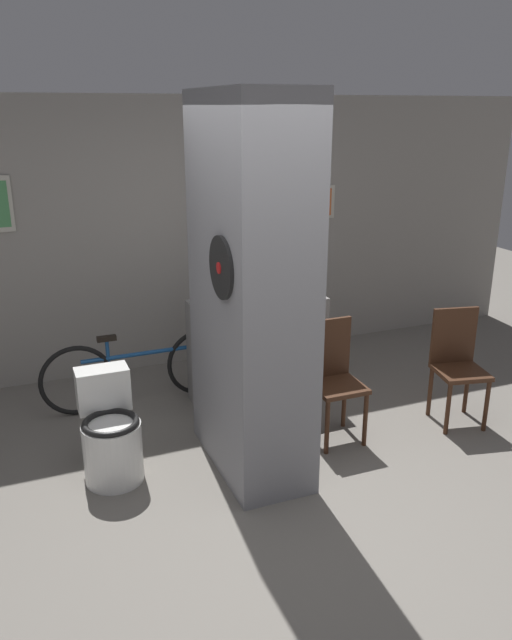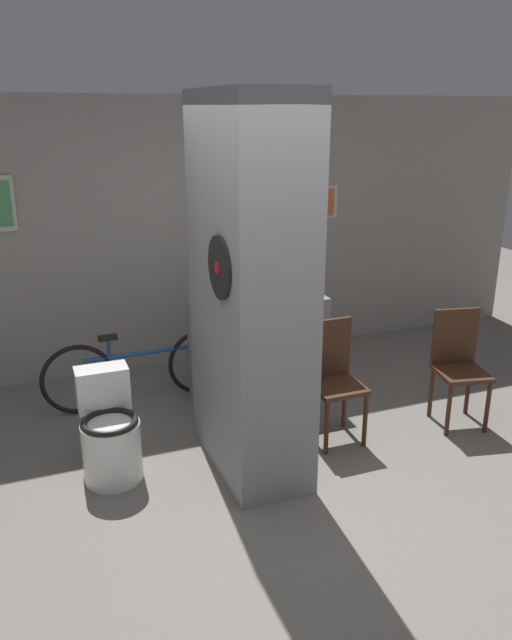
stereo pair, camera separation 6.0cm
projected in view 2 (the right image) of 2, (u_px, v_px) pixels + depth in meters
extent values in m
plane|color=slate|center=(283.00, 502.00, 4.14)|extent=(14.00, 14.00, 0.00)
cube|color=gray|center=(176.00, 236.00, 6.04)|extent=(8.00, 0.06, 2.60)
cube|color=beige|center=(318.00, 203.00, 6.43)|extent=(0.44, 0.02, 0.34)
cube|color=#D86633|center=(318.00, 203.00, 6.42)|extent=(0.36, 0.01, 0.28)
cube|color=beige|center=(245.00, 176.00, 6.06)|extent=(0.28, 0.02, 0.38)
cube|color=#B24C8C|center=(246.00, 176.00, 6.05)|extent=(0.23, 0.01, 0.31)
cube|color=gray|center=(250.00, 292.00, 4.21)|extent=(0.54, 1.12, 2.60)
cylinder|color=black|center=(219.00, 268.00, 3.83)|extent=(0.03, 0.40, 0.40)
cylinder|color=red|center=(217.00, 268.00, 3.83)|extent=(0.01, 0.07, 0.07)
cube|color=gray|center=(259.00, 349.00, 5.50)|extent=(1.17, 0.44, 0.92)
cylinder|color=white|center=(112.00, 451.00, 4.34)|extent=(0.41, 0.41, 0.43)
torus|color=black|center=(110.00, 422.00, 4.26)|extent=(0.39, 0.39, 0.04)
cube|color=white|center=(102.00, 388.00, 4.45)|extent=(0.37, 0.20, 0.31)
cylinder|color=#422616|center=(326.00, 428.00, 4.65)|extent=(0.04, 0.04, 0.44)
cylinder|color=#422616|center=(365.00, 420.00, 4.76)|extent=(0.04, 0.04, 0.44)
cylinder|color=#422616|center=(308.00, 409.00, 4.94)|extent=(0.04, 0.04, 0.44)
cylinder|color=#422616|center=(344.00, 402.00, 5.05)|extent=(0.04, 0.04, 0.44)
cube|color=#422616|center=(337.00, 387.00, 4.77)|extent=(0.39, 0.39, 0.04)
cube|color=#422616|center=(328.00, 348.00, 4.84)|extent=(0.38, 0.03, 0.47)
cylinder|color=#422616|center=(449.00, 410.00, 4.91)|extent=(0.04, 0.04, 0.44)
cylinder|color=#422616|center=(487.00, 407.00, 4.96)|extent=(0.04, 0.04, 0.44)
cylinder|color=#422616|center=(431.00, 393.00, 5.22)|extent=(0.04, 0.04, 0.44)
cylinder|color=#422616|center=(468.00, 390.00, 5.27)|extent=(0.04, 0.04, 0.44)
cube|color=#422616|center=(462.00, 373.00, 5.02)|extent=(0.46, 0.46, 0.04)
cube|color=#422616|center=(455.00, 336.00, 5.10)|extent=(0.38, 0.11, 0.47)
torus|color=black|center=(78.00, 380.00, 5.25)|extent=(0.62, 0.04, 0.62)
torus|color=black|center=(202.00, 362.00, 5.62)|extent=(0.62, 0.04, 0.62)
cylinder|color=#194C8C|center=(141.00, 353.00, 5.38)|extent=(1.00, 0.04, 0.04)
cylinder|color=#194C8C|center=(109.00, 358.00, 5.29)|extent=(0.03, 0.03, 0.32)
cylinder|color=#194C8C|center=(196.00, 346.00, 5.55)|extent=(0.03, 0.03, 0.29)
cube|color=black|center=(108.00, 338.00, 5.23)|extent=(0.16, 0.06, 0.04)
cylinder|color=#262626|center=(195.00, 330.00, 5.50)|extent=(0.03, 0.42, 0.03)
cylinder|color=olive|center=(259.00, 290.00, 5.27)|extent=(0.07, 0.07, 0.19)
cylinder|color=olive|center=(259.00, 275.00, 5.23)|extent=(0.03, 0.03, 0.08)
sphere|color=#333333|center=(259.00, 269.00, 5.21)|extent=(0.03, 0.03, 0.03)
cylinder|color=#267233|center=(265.00, 288.00, 5.42)|extent=(0.06, 0.06, 0.14)
cylinder|color=#267233|center=(265.00, 277.00, 5.39)|extent=(0.03, 0.03, 0.06)
sphere|color=#333333|center=(265.00, 273.00, 5.38)|extent=(0.03, 0.03, 0.03)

